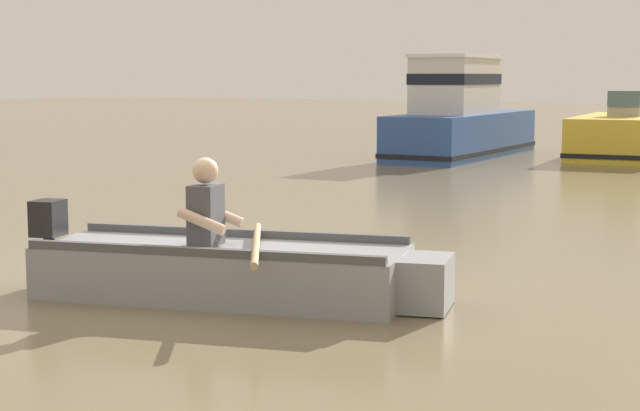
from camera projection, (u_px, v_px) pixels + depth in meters
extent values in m
plane|color=#7A6B4C|center=(218.00, 274.00, 9.62)|extent=(120.00, 120.00, 0.00)
cube|color=gray|center=(223.00, 272.00, 8.60)|extent=(3.29, 2.01, 0.44)
cube|color=gray|center=(425.00, 283.00, 8.15)|extent=(0.57, 0.70, 0.42)
cube|color=#4D4E51|center=(243.00, 234.00, 9.06)|extent=(2.91, 1.02, 0.08)
cube|color=#4D4E51|center=(200.00, 253.00, 8.08)|extent=(2.91, 1.02, 0.08)
cube|color=#A0A2A8|center=(212.00, 250.00, 8.60)|extent=(0.58, 1.05, 0.06)
cylinder|color=black|center=(49.00, 257.00, 9.03)|extent=(0.13, 0.13, 0.54)
cube|color=black|center=(48.00, 218.00, 8.98)|extent=(0.32, 0.34, 0.32)
cube|color=#4C4C51|center=(206.00, 215.00, 8.58)|extent=(0.32, 0.39, 0.52)
sphere|color=beige|center=(205.00, 171.00, 8.53)|extent=(0.22, 0.22, 0.22)
cylinder|color=beige|center=(221.00, 214.00, 8.78)|extent=(0.43, 0.22, 0.23)
cylinder|color=beige|center=(202.00, 221.00, 8.36)|extent=(0.43, 0.22, 0.23)
cylinder|color=tan|center=(256.00, 244.00, 8.33)|extent=(1.23, 1.65, 0.06)
cube|color=#2D519E|center=(463.00, 135.00, 23.59)|extent=(2.17, 5.88, 1.02)
cube|color=black|center=(462.00, 149.00, 23.63)|extent=(2.22, 5.92, 0.10)
cube|color=silver|center=(455.00, 86.00, 22.99)|extent=(1.52, 2.52, 1.25)
cube|color=black|center=(456.00, 79.00, 22.97)|extent=(1.55, 2.55, 0.24)
cube|color=white|center=(456.00, 57.00, 22.91)|extent=(1.60, 2.65, 0.08)
cube|color=gold|center=(626.00, 136.00, 23.48)|extent=(2.79, 5.03, 0.96)
cube|color=black|center=(625.00, 150.00, 23.52)|extent=(2.84, 5.08, 0.10)
cube|color=#B2ADA3|center=(625.00, 107.00, 23.07)|extent=(0.79, 0.61, 0.44)
cube|color=slate|center=(624.00, 99.00, 22.81)|extent=(0.71, 0.16, 0.36)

